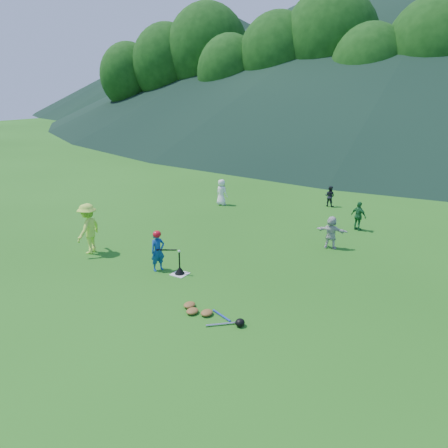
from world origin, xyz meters
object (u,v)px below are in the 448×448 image
Objects in this scene: fielder_a at (222,192)px; fielder_b at (330,196)px; home_plate at (180,274)px; batter_child at (158,251)px; batting_tee at (180,270)px; fielder_d at (331,232)px; equipment_pile at (207,313)px; adult_coach at (88,229)px; fielder_c at (359,216)px.

fielder_b is (4.40, 2.42, -0.13)m from fielder_a.
batter_child is at bearing -173.33° from home_plate.
batting_tee reaches higher than home_plate.
batting_tee is (-3.08, -4.51, -0.45)m from fielder_d.
fielder_d is (6.24, -2.86, -0.03)m from fielder_a.
fielder_d reaches higher than home_plate.
batter_child is 1.28× the size of fielder_b.
home_plate is 2.59m from equipment_pile.
fielder_d is (6.72, 4.69, -0.28)m from adult_coach.
adult_coach is 3.72m from batting_tee.
fielder_a is (-3.16, 7.37, 0.60)m from home_plate.
adult_coach is 7.56m from fielder_a.
adult_coach is at bearing -177.26° from home_plate.
fielder_b is 0.84× the size of fielder_d.
fielder_d is at bearing 105.33° from fielder_c.
fielder_d is 5.48m from batting_tee.
equipment_pile is at bearing 127.83° from fielder_a.
fielder_a is 6.87m from fielder_d.
adult_coach is (-3.64, -0.17, 0.84)m from home_plate.
batter_child is 7.84m from fielder_a.
equipment_pile is (2.04, -1.60, -0.06)m from batting_tee.
fielder_b is 3.51m from fielder_c.
fielder_b is (4.88, 9.97, -0.37)m from adult_coach.
adult_coach is 0.95× the size of equipment_pile.
fielder_d reaches higher than batting_tee.
fielder_c is at bearing -8.33° from batter_child.
fielder_a is at bearing 113.22° from home_plate.
fielder_b is at bearing -79.26° from fielder_d.
batter_child is at bearing 76.45° from adult_coach.
adult_coach is 8.20m from fielder_d.
fielder_a is 6.51m from fielder_c.
home_plate is 7.76m from fielder_c.
batter_child is 0.90m from batting_tee.
fielder_b reaches higher than equipment_pile.
fielder_a is 1.08× the size of fielder_c.
batting_tee is 0.38× the size of equipment_pile.
fielder_c is at bearing 64.46° from home_plate.
batter_child reaches higher than equipment_pile.
fielder_b is at bearing -143.44° from fielder_a.
adult_coach is at bearing 165.94° from equipment_pile.
batter_child is at bearing 81.62° from fielder_b.
equipment_pile is at bearing 60.66° from adult_coach.
equipment_pile is at bearing -96.78° from batter_child.
fielder_a is 0.68× the size of equipment_pile.
fielder_b is at bearing -31.99° from fielder_c.
fielder_c is (4.08, 7.07, -0.05)m from batter_child.
fielder_c is 0.99× the size of fielder_d.
fielder_c is at bearing 81.41° from equipment_pile.
home_plate is at bearing 77.47° from adult_coach.
equipment_pile reaches higher than home_plate.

